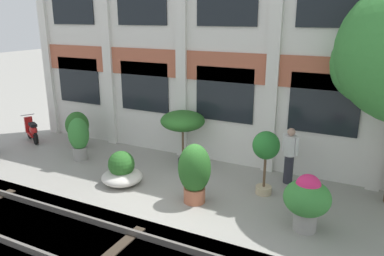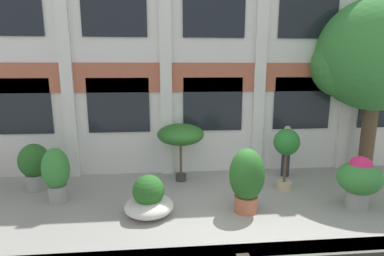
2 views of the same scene
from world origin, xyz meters
name	(u,v)px [view 1 (image 1 of 2)]	position (x,y,z in m)	size (l,w,h in m)	color
ground_plane	(178,202)	(0.00, 0.00, 0.00)	(80.00, 80.00, 0.00)	gray
apartment_facade	(229,42)	(0.00, 3.31, 3.83)	(15.19, 0.64, 7.69)	silver
potted_plant_low_pan	(266,150)	(1.84, 1.44, 1.25)	(0.71, 0.71, 1.75)	tan
potted_plant_glazed_jar	(307,199)	(3.16, 0.12, 0.77)	(1.03, 1.03, 1.33)	gray
potted_plant_terracotta_small	(183,122)	(-1.08, 2.31, 1.43)	(1.40, 1.40, 1.76)	#333333
potted_plant_wide_bowl	(122,171)	(-1.94, 0.24, 0.38)	(1.16, 1.16, 0.97)	beige
potted_plant_stone_basin	(79,137)	(-4.32, 1.14, 0.79)	(0.67, 0.67, 1.43)	gray
potted_plant_fluted_column	(77,128)	(-5.22, 2.03, 0.75)	(0.83, 0.83, 1.33)	gray
potted_plant_ribbed_drum	(194,171)	(0.38, 0.20, 0.84)	(0.83, 0.83, 1.57)	#B76647
scooter_second_parked	(32,131)	(-7.23, 1.74, 0.44)	(1.27, 0.77, 0.98)	black
resident_by_doorway	(290,154)	(2.26, 2.43, 0.88)	(0.50, 0.34, 1.63)	#282833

